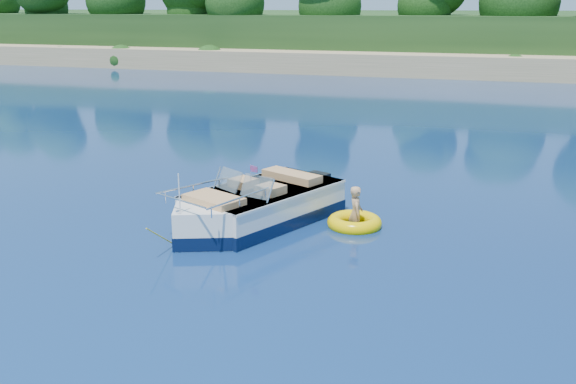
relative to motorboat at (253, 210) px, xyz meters
The scene contains 5 objects.
ground 2.88m from the motorboat, 103.76° to the right, with size 160.00×160.00×0.00m, color #09163F.
shoreline 61.01m from the motorboat, 90.64° to the left, with size 170.00×59.00×6.00m.
motorboat is the anchor object (origin of this frame).
tow_tube 2.27m from the motorboat, 14.88° to the left, with size 1.61×1.61×0.32m.
boy 2.30m from the motorboat, 15.43° to the left, with size 0.48×0.32×1.32m, color tan.
Camera 1 is at (5.53, -9.93, 4.72)m, focal length 40.00 mm.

